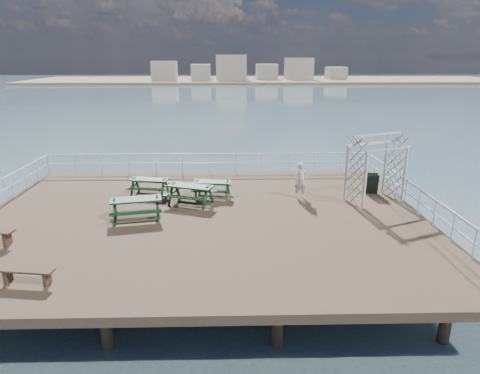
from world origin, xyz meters
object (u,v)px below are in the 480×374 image
picnic_table_b (191,190)px  flat_bench_far (27,273)px  picnic_table_c (212,185)px  picnic_table_a (149,183)px  person (301,181)px  picnic_table_d (136,204)px  trellis_arbor (376,171)px

picnic_table_b → flat_bench_far: (-4.07, -6.83, -0.27)m
picnic_table_b → picnic_table_c: bearing=68.0°
picnic_table_a → person: (6.98, -0.73, 0.28)m
picnic_table_a → picnic_table_d: picnic_table_d is taller
flat_bench_far → person: 11.73m
flat_bench_far → trellis_arbor: (12.24, 7.07, 1.00)m
picnic_table_a → flat_bench_far: size_ratio=1.22×
picnic_table_c → flat_bench_far: picnic_table_c is taller
flat_bench_far → person: person is taller
picnic_table_c → trellis_arbor: size_ratio=0.62×
picnic_table_c → person: 4.05m
picnic_table_a → person: person is taller
picnic_table_d → picnic_table_a: bearing=79.1°
picnic_table_a → picnic_table_c: size_ratio=1.06×
picnic_table_b → trellis_arbor: trellis_arbor is taller
picnic_table_b → picnic_table_d: (-2.00, -1.79, 0.01)m
picnic_table_a → trellis_arbor: (10.22, -1.15, 0.80)m
picnic_table_a → picnic_table_c: 2.98m
picnic_table_a → picnic_table_c: picnic_table_a is taller
trellis_arbor → person: bearing=148.9°
picnic_table_b → flat_bench_far: bearing=-100.3°
picnic_table_a → trellis_arbor: 10.31m
picnic_table_b → trellis_arbor: size_ratio=0.79×
picnic_table_c → flat_bench_far: (-4.98, -7.83, -0.19)m
picnic_table_d → flat_bench_far: 5.46m
picnic_table_a → picnic_table_d: bearing=-78.8°
picnic_table_c → person: person is taller
picnic_table_c → picnic_table_a: bearing=180.0°
person → picnic_table_a: bearing=167.2°
picnic_table_a → flat_bench_far: 8.47m
flat_bench_far → trellis_arbor: 14.17m
picnic_table_b → picnic_table_c: (0.91, 0.99, -0.08)m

